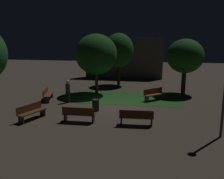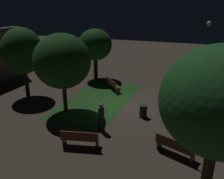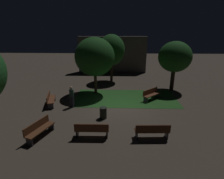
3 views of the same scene
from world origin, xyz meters
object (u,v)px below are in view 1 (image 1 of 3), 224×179
at_px(bench_front_left, 79,114).
at_px(tree_tall_center, 119,50).
at_px(bench_back_row, 31,111).
at_px(bench_corner, 47,94).
at_px(bench_front_right, 136,117).
at_px(tree_back_right, 185,56).
at_px(bench_lawn_edge, 154,94).
at_px(trash_bin, 96,105).
at_px(tree_near_wall, 96,54).
at_px(pedestrian, 68,91).

distance_m(bench_front_left, tree_tall_center, 11.37).
height_order(bench_back_row, tree_tall_center, tree_tall_center).
xyz_separation_m(bench_corner, tree_tall_center, (4.37, 6.77, 2.87)).
height_order(bench_front_right, tree_back_right, tree_back_right).
relative_size(bench_front_right, bench_back_row, 0.98).
relative_size(bench_lawn_edge, trash_bin, 2.20).
distance_m(tree_near_wall, pedestrian, 4.12).
height_order(bench_corner, trash_bin, bench_corner).
bearing_deg(trash_bin, bench_lawn_edge, 42.55).
distance_m(bench_corner, tree_back_right, 11.22).
xyz_separation_m(bench_lawn_edge, trash_bin, (-3.66, -3.36, -0.11)).
relative_size(tree_tall_center, trash_bin, 6.67).
bearing_deg(tree_near_wall, bench_front_left, -84.84).
distance_m(bench_back_row, tree_near_wall, 7.81).
height_order(tree_tall_center, trash_bin, tree_tall_center).
height_order(bench_back_row, tree_back_right, tree_back_right).
distance_m(bench_corner, pedestrian, 1.81).
distance_m(tree_tall_center, trash_bin, 9.26).
bearing_deg(bench_front_right, bench_back_row, -179.84).
bearing_deg(trash_bin, bench_front_left, -100.78).
xyz_separation_m(bench_front_right, tree_back_right, (3.27, 8.16, 2.60)).
bearing_deg(tree_back_right, bench_corner, -158.81).
height_order(bench_corner, pedestrian, pedestrian).
bearing_deg(bench_front_left, tree_near_wall, 95.16).
xyz_separation_m(bench_back_row, tree_tall_center, (3.45, 11.00, 2.87)).
height_order(bench_front_left, tree_tall_center, tree_tall_center).
relative_size(bench_front_right, tree_back_right, 0.41).
bearing_deg(trash_bin, bench_back_row, -145.36).
xyz_separation_m(bench_lawn_edge, bench_corner, (-7.82, -1.36, 0.00)).
distance_m(bench_front_right, trash_bin, 3.53).
distance_m(bench_front_right, tree_back_right, 9.17).
height_order(bench_lawn_edge, bench_back_row, same).
relative_size(tree_back_right, trash_bin, 6.01).
bearing_deg(tree_tall_center, bench_front_right, -77.01).
height_order(bench_front_left, tree_near_wall, tree_near_wall).
bearing_deg(bench_corner, pedestrian, -10.87).
bearing_deg(bench_front_right, tree_back_right, 68.17).
xyz_separation_m(tree_back_right, tree_tall_center, (-5.81, 2.82, 0.27)).
relative_size(bench_back_row, tree_back_right, 0.41).
bearing_deg(bench_front_right, bench_corner, 148.58).
xyz_separation_m(bench_front_right, bench_back_row, (-5.98, -0.02, 0.00)).
relative_size(bench_lawn_edge, pedestrian, 1.02).
relative_size(bench_front_right, bench_corner, 0.98).
height_order(tree_back_right, pedestrian, tree_back_right).
distance_m(tree_near_wall, trash_bin, 5.63).
height_order(bench_lawn_edge, tree_back_right, tree_back_right).
bearing_deg(bench_front_left, tree_back_right, 51.74).
height_order(bench_back_row, trash_bin, bench_back_row).
bearing_deg(bench_front_right, bench_lawn_edge, 80.66).
xyz_separation_m(bench_front_left, bench_back_row, (-2.81, -0.02, 0.00)).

